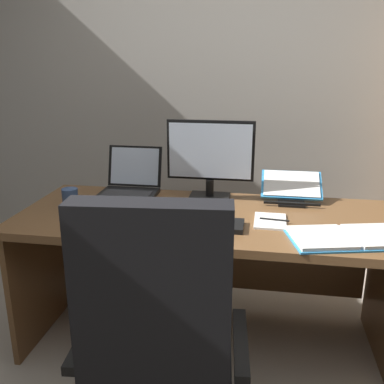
{
  "coord_description": "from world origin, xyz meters",
  "views": [
    {
      "loc": [
        0.19,
        -1.19,
        1.48
      ],
      "look_at": [
        -0.14,
        0.77,
        0.87
      ],
      "focal_mm": 40.26,
      "sensor_mm": 36.0,
      "label": 1
    }
  ],
  "objects_px": {
    "keyboard": "(198,224)",
    "computer_mouse": "(136,218)",
    "monitor": "(210,160)",
    "reading_stand_with_book": "(291,187)",
    "notepad": "(270,221)",
    "pen": "(274,220)",
    "open_binder": "(350,237)",
    "office_chair": "(159,367)",
    "coffee_mug": "(70,197)",
    "laptop": "(130,185)",
    "desk": "(207,243)"
  },
  "relations": [
    {
      "from": "keyboard",
      "to": "pen",
      "type": "xyz_separation_m",
      "value": [
        0.35,
        0.11,
        0.0
      ]
    },
    {
      "from": "monitor",
      "to": "office_chair",
      "type": "bearing_deg",
      "value": -91.88
    },
    {
      "from": "keyboard",
      "to": "computer_mouse",
      "type": "bearing_deg",
      "value": 180.0
    },
    {
      "from": "reading_stand_with_book",
      "to": "keyboard",
      "type": "bearing_deg",
      "value": -133.19
    },
    {
      "from": "office_chair",
      "to": "monitor",
      "type": "relative_size",
      "value": 2.32
    },
    {
      "from": "keyboard",
      "to": "notepad",
      "type": "relative_size",
      "value": 2.0
    },
    {
      "from": "laptop",
      "to": "notepad",
      "type": "height_order",
      "value": "laptop"
    },
    {
      "from": "open_binder",
      "to": "pen",
      "type": "relative_size",
      "value": 4.0
    },
    {
      "from": "keyboard",
      "to": "computer_mouse",
      "type": "height_order",
      "value": "computer_mouse"
    },
    {
      "from": "monitor",
      "to": "coffee_mug",
      "type": "distance_m",
      "value": 0.77
    },
    {
      "from": "monitor",
      "to": "reading_stand_with_book",
      "type": "distance_m",
      "value": 0.47
    },
    {
      "from": "laptop",
      "to": "reading_stand_with_book",
      "type": "xyz_separation_m",
      "value": [
        0.91,
        0.04,
        0.02
      ]
    },
    {
      "from": "reading_stand_with_book",
      "to": "laptop",
      "type": "bearing_deg",
      "value": -177.25
    },
    {
      "from": "laptop",
      "to": "pen",
      "type": "xyz_separation_m",
      "value": [
        0.81,
        -0.32,
        -0.04
      ]
    },
    {
      "from": "office_chair",
      "to": "laptop",
      "type": "relative_size",
      "value": 3.38
    },
    {
      "from": "desk",
      "to": "reading_stand_with_book",
      "type": "height_order",
      "value": "reading_stand_with_book"
    },
    {
      "from": "computer_mouse",
      "to": "laptop",
      "type": "bearing_deg",
      "value": 110.81
    },
    {
      "from": "reading_stand_with_book",
      "to": "notepad",
      "type": "distance_m",
      "value": 0.39
    },
    {
      "from": "monitor",
      "to": "computer_mouse",
      "type": "distance_m",
      "value": 0.55
    },
    {
      "from": "laptop",
      "to": "keyboard",
      "type": "bearing_deg",
      "value": -42.82
    },
    {
      "from": "office_chair",
      "to": "open_binder",
      "type": "relative_size",
      "value": 1.97
    },
    {
      "from": "laptop",
      "to": "keyboard",
      "type": "distance_m",
      "value": 0.63
    },
    {
      "from": "notepad",
      "to": "coffee_mug",
      "type": "xyz_separation_m",
      "value": [
        -1.04,
        0.06,
        0.04
      ]
    },
    {
      "from": "reading_stand_with_book",
      "to": "open_binder",
      "type": "xyz_separation_m",
      "value": [
        0.22,
        -0.52,
        -0.06
      ]
    },
    {
      "from": "coffee_mug",
      "to": "reading_stand_with_book",
      "type": "bearing_deg",
      "value": 14.72
    },
    {
      "from": "keyboard",
      "to": "notepad",
      "type": "distance_m",
      "value": 0.35
    },
    {
      "from": "computer_mouse",
      "to": "reading_stand_with_book",
      "type": "relative_size",
      "value": 0.32
    },
    {
      "from": "office_chair",
      "to": "notepad",
      "type": "relative_size",
      "value": 5.24
    },
    {
      "from": "reading_stand_with_book",
      "to": "open_binder",
      "type": "height_order",
      "value": "reading_stand_with_book"
    },
    {
      "from": "computer_mouse",
      "to": "open_binder",
      "type": "xyz_separation_m",
      "value": [
        0.97,
        -0.05,
        -0.01
      ]
    },
    {
      "from": "desk",
      "to": "pen",
      "type": "xyz_separation_m",
      "value": [
        0.34,
        -0.13,
        0.21
      ]
    },
    {
      "from": "monitor",
      "to": "open_binder",
      "type": "height_order",
      "value": "monitor"
    },
    {
      "from": "computer_mouse",
      "to": "reading_stand_with_book",
      "type": "height_order",
      "value": "reading_stand_with_book"
    },
    {
      "from": "monitor",
      "to": "laptop",
      "type": "distance_m",
      "value": 0.49
    },
    {
      "from": "laptop",
      "to": "notepad",
      "type": "xyz_separation_m",
      "value": [
        0.79,
        -0.32,
        -0.05
      ]
    },
    {
      "from": "computer_mouse",
      "to": "open_binder",
      "type": "height_order",
      "value": "computer_mouse"
    },
    {
      "from": "desk",
      "to": "computer_mouse",
      "type": "xyz_separation_m",
      "value": [
        -0.31,
        -0.24,
        0.21
      ]
    },
    {
      "from": "monitor",
      "to": "pen",
      "type": "relative_size",
      "value": 3.39
    },
    {
      "from": "coffee_mug",
      "to": "laptop",
      "type": "bearing_deg",
      "value": 46.56
    },
    {
      "from": "laptop",
      "to": "desk",
      "type": "bearing_deg",
      "value": -21.72
    },
    {
      "from": "office_chair",
      "to": "coffee_mug",
      "type": "bearing_deg",
      "value": 124.25
    },
    {
      "from": "notepad",
      "to": "pen",
      "type": "height_order",
      "value": "pen"
    },
    {
      "from": "office_chair",
      "to": "notepad",
      "type": "height_order",
      "value": "office_chair"
    },
    {
      "from": "monitor",
      "to": "notepad",
      "type": "xyz_separation_m",
      "value": [
        0.33,
        -0.31,
        -0.21
      ]
    },
    {
      "from": "monitor",
      "to": "reading_stand_with_book",
      "type": "xyz_separation_m",
      "value": [
        0.44,
        0.05,
        -0.15
      ]
    },
    {
      "from": "computer_mouse",
      "to": "pen",
      "type": "distance_m",
      "value": 0.66
    },
    {
      "from": "reading_stand_with_book",
      "to": "desk",
      "type": "bearing_deg",
      "value": -151.59
    },
    {
      "from": "computer_mouse",
      "to": "reading_stand_with_book",
      "type": "distance_m",
      "value": 0.88
    },
    {
      "from": "computer_mouse",
      "to": "open_binder",
      "type": "bearing_deg",
      "value": -2.96
    },
    {
      "from": "office_chair",
      "to": "computer_mouse",
      "type": "bearing_deg",
      "value": 107.02
    }
  ]
}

